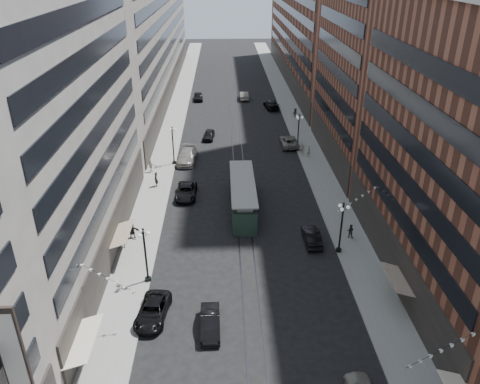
{
  "coord_description": "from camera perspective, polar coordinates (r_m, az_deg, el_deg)",
  "views": [
    {
      "loc": [
        -2.15,
        -6.71,
        26.46
      ],
      "look_at": [
        -0.53,
        35.93,
        5.0
      ],
      "focal_mm": 35.0,
      "sensor_mm": 36.0,
      "label": 1
    }
  ],
  "objects": [
    {
      "name": "ground",
      "position": [
        71.8,
        -0.31,
        5.07
      ],
      "size": [
        220.0,
        220.0,
        0.0
      ],
      "primitive_type": "plane",
      "color": "black",
      "rests_on": "ground"
    },
    {
      "name": "sidewalk_west",
      "position": [
        81.6,
        -8.36,
        7.55
      ],
      "size": [
        4.0,
        180.0,
        0.15
      ],
      "primitive_type": "cube",
      "color": "gray",
      "rests_on": "ground"
    },
    {
      "name": "sidewalk_east",
      "position": [
        82.18,
        7.21,
        7.76
      ],
      "size": [
        4.0,
        180.0,
        0.15
      ],
      "primitive_type": "cube",
      "color": "gray",
      "rests_on": "ground"
    },
    {
      "name": "rail_west",
      "position": [
        81.16,
        -1.04,
        7.67
      ],
      "size": [
        0.12,
        180.0,
        0.02
      ],
      "primitive_type": "cube",
      "color": "#2D2D33",
      "rests_on": "ground"
    },
    {
      "name": "rail_east",
      "position": [
        81.19,
        -0.05,
        7.69
      ],
      "size": [
        0.12,
        180.0,
        0.02
      ],
      "primitive_type": "cube",
      "color": "#2D2D33",
      "rests_on": "ground"
    },
    {
      "name": "building_west_mid",
      "position": [
        44.19,
        -21.96,
        8.38
      ],
      "size": [
        8.0,
        36.0,
        28.0
      ],
      "primitive_type": "cube",
      "color": "#A49E92",
      "rests_on": "ground"
    },
    {
      "name": "building_west_far",
      "position": [
        104.65,
        -10.91,
        18.86
      ],
      "size": [
        8.0,
        90.0,
        26.0
      ],
      "primitive_type": "cube",
      "color": "#A49E92",
      "rests_on": "ground"
    },
    {
      "name": "building_east_mid",
      "position": [
        42.2,
        25.04,
        4.06
      ],
      "size": [
        8.0,
        30.0,
        24.0
      ],
      "primitive_type": "cube",
      "color": "brown",
      "rests_on": "ground"
    },
    {
      "name": "building_east_tower",
      "position": [
        65.79,
        15.83,
        21.02
      ],
      "size": [
        8.0,
        26.0,
        42.0
      ],
      "primitive_type": "cube",
      "color": "brown",
      "rests_on": "ground"
    },
    {
      "name": "building_east_far",
      "position": [
        114.26,
        7.93,
        19.19
      ],
      "size": [
        8.0,
        72.0,
        24.0
      ],
      "primitive_type": "cube",
      "color": "brown",
      "rests_on": "ground"
    },
    {
      "name": "lamppost_sw_far",
      "position": [
        42.43,
        -11.46,
        -7.33
      ],
      "size": [
        1.03,
        1.14,
        5.52
      ],
      "color": "black",
      "rests_on": "sidewalk_west"
    },
    {
      "name": "lamppost_sw_mid",
      "position": [
        66.36,
        -8.18,
        5.8
      ],
      "size": [
        1.03,
        1.14,
        5.52
      ],
      "color": "black",
      "rests_on": "sidewalk_west"
    },
    {
      "name": "lamppost_se_far",
      "position": [
        46.62,
        12.25,
        -4.06
      ],
      "size": [
        1.03,
        1.14,
        5.52
      ],
      "color": "black",
      "rests_on": "sidewalk_east"
    },
    {
      "name": "lamppost_se_mid",
      "position": [
        71.59,
        7.13,
        7.44
      ],
      "size": [
        1.03,
        1.14,
        5.52
      ],
      "color": "black",
      "rests_on": "sidewalk_east"
    },
    {
      "name": "streetcar",
      "position": [
        54.27,
        0.33,
        -0.55
      ],
      "size": [
        2.79,
        12.6,
        3.49
      ],
      "color": "#21352A",
      "rests_on": "ground"
    },
    {
      "name": "car_2",
      "position": [
        39.92,
        -10.59,
        -14.06
      ],
      "size": [
        2.89,
        5.24,
        1.39
      ],
      "primitive_type": "imported",
      "rotation": [
        0.0,
        0.0,
        -0.12
      ],
      "color": "black",
      "rests_on": "ground"
    },
    {
      "name": "car_5",
      "position": [
        38.29,
        -3.65,
        -15.62
      ],
      "size": [
        1.63,
        4.39,
        1.44
      ],
      "primitive_type": "imported",
      "rotation": [
        0.0,
        0.0,
        0.02
      ],
      "color": "black",
      "rests_on": "ground"
    },
    {
      "name": "pedestrian_2",
      "position": [
        48.74,
        -14.17,
        -5.76
      ],
      "size": [
        0.9,
        0.71,
        1.63
      ],
      "primitive_type": "imported",
      "rotation": [
        0.0,
        0.0,
        -0.41
      ],
      "color": "black",
      "rests_on": "sidewalk_west"
    },
    {
      "name": "car_7",
      "position": [
        57.77,
        -6.57,
        0.06
      ],
      "size": [
        2.51,
        5.29,
        1.46
      ],
      "primitive_type": "imported",
      "rotation": [
        0.0,
        0.0,
        -0.02
      ],
      "color": "black",
      "rests_on": "ground"
    },
    {
      "name": "car_8",
      "position": [
        67.82,
        -6.48,
        4.37
      ],
      "size": [
        2.93,
        6.29,
        1.78
      ],
      "primitive_type": "imported",
      "rotation": [
        0.0,
        0.0,
        -0.07
      ],
      "color": "gray",
      "rests_on": "ground"
    },
    {
      "name": "car_9",
      "position": [
        98.81,
        -5.12,
        11.53
      ],
      "size": [
        2.07,
        4.66,
        1.56
      ],
      "primitive_type": "imported",
      "rotation": [
        0.0,
        0.0,
        0.05
      ],
      "color": "black",
      "rests_on": "ground"
    },
    {
      "name": "car_10",
      "position": [
        48.93,
        8.73,
        -5.39
      ],
      "size": [
        1.58,
        4.4,
        1.45
      ],
      "primitive_type": "imported",
      "rotation": [
        0.0,
        0.0,
        3.15
      ],
      "color": "black",
      "rests_on": "ground"
    },
    {
      "name": "car_11",
      "position": [
        73.75,
        5.97,
        6.16
      ],
      "size": [
        2.63,
        5.56,
        1.54
      ],
      "primitive_type": "imported",
      "rotation": [
        0.0,
        0.0,
        3.16
      ],
      "color": "slate",
      "rests_on": "ground"
    },
    {
      "name": "car_12",
      "position": [
        92.87,
        3.81,
        10.6
      ],
      "size": [
        2.99,
        5.81,
        1.61
      ],
      "primitive_type": "imported",
      "rotation": [
        0.0,
        0.0,
        3.28
      ],
      "color": "black",
      "rests_on": "ground"
    },
    {
      "name": "car_13",
      "position": [
        76.54,
        -3.84,
        6.97
      ],
      "size": [
        2.09,
        4.29,
        1.41
      ],
      "primitive_type": "imported",
      "rotation": [
        0.0,
        0.0,
        -0.11
      ],
      "color": "black",
      "rests_on": "ground"
    },
    {
      "name": "car_14",
      "position": [
        99.01,
        0.48,
        11.68
      ],
      "size": [
        1.8,
        4.9,
        1.6
      ],
      "primitive_type": "imported",
      "rotation": [
        0.0,
        0.0,
        3.16
      ],
      "color": "gray",
      "rests_on": "ground"
    },
    {
      "name": "pedestrian_5",
      "position": [
        50.1,
        -13.03,
        -4.58
      ],
      "size": [
        1.64,
        0.51,
        1.75
      ],
      "primitive_type": "imported",
      "rotation": [
        0.0,
        0.0,
        0.03
      ],
      "color": "black",
      "rests_on": "sidewalk_west"
    },
    {
      "name": "pedestrian_6",
      "position": [
        64.95,
        -10.82,
        3.14
      ],
      "size": [
        1.12,
        0.84,
        1.74
      ],
      "primitive_type": "imported",
      "rotation": [
        0.0,
        0.0,
        2.72
      ],
      "color": "#C0B09F",
      "rests_on": "sidewalk_west"
    },
    {
      "name": "pedestrian_7",
      "position": [
        50.26,
        13.3,
        -4.65
      ],
      "size": [
        0.84,
        0.64,
        1.54
      ],
      "primitive_type": "imported",
      "rotation": [
        0.0,
        0.0,
        2.8
      ],
      "color": "black",
      "rests_on": "sidewalk_east"
    },
    {
      "name": "pedestrian_8",
      "position": [
        69.55,
        8.32,
        4.98
      ],
      "size": [
        0.76,
        0.62,
        1.8
      ],
      "primitive_type": "imported",
      "rotation": [
        0.0,
        0.0,
        3.46
      ],
      "color": "#A6A08A",
      "rests_on": "sidewalk_east"
    },
    {
      "name": "pedestrian_9",
      "position": [
        87.4,
        6.76,
        9.56
      ],
      "size": [
        1.15,
        0.81,
        1.65
      ],
      "primitive_type": "imported",
      "rotation": [
        0.0,
        0.0,
        0.39
      ],
      "color": "black",
      "rests_on": "sidewalk_east"
    },
    {
      "name": "pedestrian_extra_0",
      "position": [
        70.38,
        7.59,
        5.26
      ],
      "size": [
        1.11,
        0.74,
        1.73
      ],
      "primitive_type": "imported",
      "rotation": [
        0.0,
        0.0,
        0.3
      ],
      "color": "beige",
      "rests_on": "sidewalk_east"
    },
    {
      "name": "pedestrian_extra_1",
      "position": [
        60.6,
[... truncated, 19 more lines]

